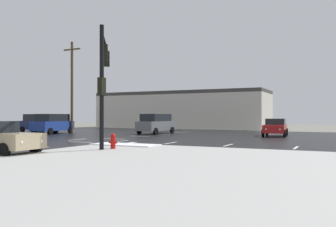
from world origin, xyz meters
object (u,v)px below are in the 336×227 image
(suv_navy, at_px, (39,123))
(suv_grey, at_px, (156,123))
(fire_hydrant, at_px, (113,141))
(utility_pole_far, at_px, (72,85))
(traffic_signal_mast, at_px, (103,70))
(sedan_red, at_px, (275,127))
(suv_blue, at_px, (53,123))

(suv_navy, bearing_deg, suv_grey, -159.19)
(fire_hydrant, height_order, utility_pole_far, utility_pole_far)
(suv_grey, bearing_deg, traffic_signal_mast, -157.38)
(fire_hydrant, bearing_deg, suv_grey, 111.14)
(traffic_signal_mast, bearing_deg, sedan_red, -51.77)
(fire_hydrant, distance_m, suv_grey, 18.25)
(suv_navy, height_order, utility_pole_far, utility_pole_far)
(fire_hydrant, height_order, sedan_red, sedan_red)
(fire_hydrant, height_order, suv_grey, suv_grey)
(fire_hydrant, relative_size, suv_blue, 0.16)
(suv_blue, bearing_deg, sedan_red, -81.01)
(sedan_red, height_order, utility_pole_far, utility_pole_far)
(traffic_signal_mast, relative_size, suv_grey, 1.28)
(fire_hydrant, xyz_separation_m, sedan_red, (5.19, 18.16, 0.32))
(traffic_signal_mast, height_order, suv_navy, traffic_signal_mast)
(suv_navy, bearing_deg, utility_pole_far, -167.17)
(utility_pole_far, bearing_deg, suv_navy, -173.53)
(utility_pole_far, bearing_deg, traffic_signal_mast, -43.86)
(suv_navy, distance_m, suv_blue, 3.62)
(suv_navy, xyz_separation_m, suv_blue, (3.34, -1.41, 0.00))
(traffic_signal_mast, xyz_separation_m, sedan_red, (6.10, 17.77, -3.47))
(sedan_red, relative_size, utility_pole_far, 0.48)
(traffic_signal_mast, relative_size, suv_blue, 1.27)
(traffic_signal_mast, relative_size, utility_pole_far, 0.65)
(utility_pole_far, bearing_deg, fire_hydrant, -42.90)
(suv_grey, distance_m, sedan_red, 11.83)
(suv_grey, xyz_separation_m, utility_pole_far, (-8.67, -2.84, 4.01))
(sedan_red, distance_m, utility_pole_far, 21.25)
(suv_grey, height_order, suv_blue, same)
(fire_hydrant, bearing_deg, traffic_signal_mast, 156.81)
(traffic_signal_mast, xyz_separation_m, suv_navy, (-18.56, 13.31, -3.23))
(suv_navy, bearing_deg, sedan_red, -163.37)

